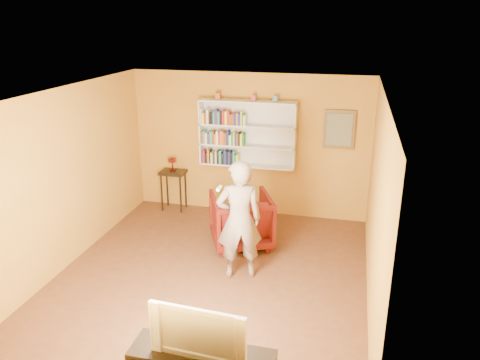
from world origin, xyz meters
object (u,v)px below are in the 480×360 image
television (201,328)px  armchair (241,220)px  bookshelf (248,134)px  ruby_lustre (172,161)px  person (239,220)px  console_table (173,178)px

television → armchair: bearing=100.3°
bookshelf → armchair: (0.19, -1.33, -1.15)m
ruby_lustre → television: size_ratio=0.28×
ruby_lustre → armchair: 2.10m
ruby_lustre → armchair: bearing=-35.3°
bookshelf → ruby_lustre: bookshelf is taller
armchair → television: 3.37m
ruby_lustre → armchair: ruby_lustre is taller
person → television: person is taller
television → person: bearing=98.2°
ruby_lustre → armchair: (1.66, -1.17, -0.55)m
person → television: bearing=74.2°
armchair → person: bearing=77.5°
person → television: (0.19, -2.34, -0.10)m
armchair → person: size_ratio=0.54×
ruby_lustre → person: size_ratio=0.15×
bookshelf → armchair: size_ratio=1.84×
console_table → person: (1.87, -2.16, 0.24)m
person → bookshelf: bearing=-100.7°
ruby_lustre → console_table: bearing=116.6°
bookshelf → person: (0.40, -2.32, -0.69)m
television → bookshelf: bearing=100.7°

